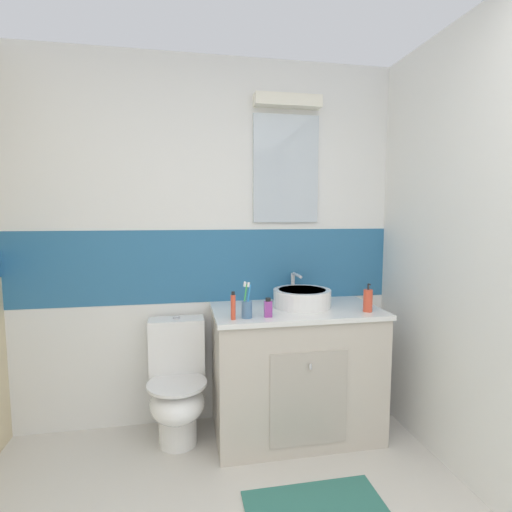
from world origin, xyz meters
TOP-DOWN VIEW (x-y plane):
  - wall_back_tiled at (0.01, 2.45)m, footprint 3.20×0.20m
  - vanity_cabinet at (0.54, 2.11)m, footprint 1.07×0.60m
  - sink_basin at (0.59, 2.14)m, footprint 0.38×0.42m
  - toilet at (-0.23, 2.16)m, footprint 0.37×0.50m
  - toothbrush_cup at (0.19, 1.92)m, footprint 0.06×0.06m
  - soap_dispenser at (0.95, 1.93)m, footprint 0.06×0.06m
  - toothpaste_tube_upright at (0.10, 1.91)m, footprint 0.03×0.03m
  - perfume_flask_small at (0.31, 1.92)m, footprint 0.04×0.03m
  - bath_mat at (0.45, 1.40)m, footprint 0.70×0.40m

SIDE VIEW (x-z plane):
  - bath_mat at x=0.45m, z-range 0.00..0.01m
  - toilet at x=-0.23m, z-range -0.03..0.76m
  - vanity_cabinet at x=0.54m, z-range 0.00..0.85m
  - perfume_flask_small at x=0.31m, z-range 0.85..0.96m
  - toothbrush_cup at x=0.19m, z-range 0.80..1.02m
  - sink_basin at x=0.59m, z-range 0.81..1.01m
  - soap_dispenser at x=0.95m, z-range 0.83..1.01m
  - toothpaste_tube_upright at x=0.10m, z-range 0.85..1.01m
  - wall_back_tiled at x=0.01m, z-range 0.01..2.51m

